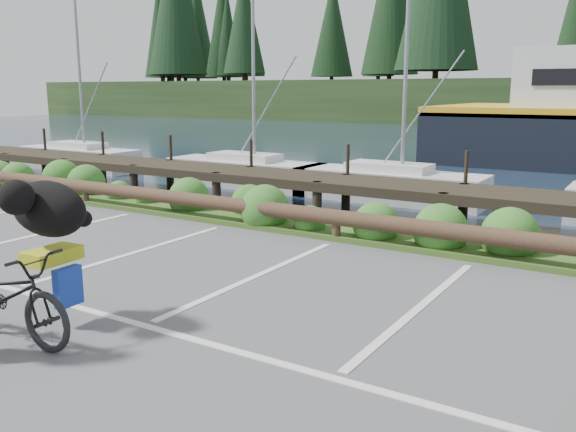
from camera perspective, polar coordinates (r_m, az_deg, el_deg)
name	(u,v)px	position (r m, az deg, el deg)	size (l,w,h in m)	color
ground	(167,316)	(7.94, -11.22, -9.16)	(72.00, 72.00, 0.00)	#4C4C4E
vegetation_strip	(353,231)	(12.15, 6.06, -1.41)	(34.00, 1.60, 0.10)	#3D5B21
log_rail	(336,241)	(11.56, 4.53, -2.32)	(32.00, 0.30, 0.60)	#443021
bicycle	(6,295)	(7.62, -24.85, -6.69)	(0.71, 2.05, 1.07)	black
dog	(48,209)	(7.79, -21.51, 0.63)	(1.17, 0.57, 0.68)	black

